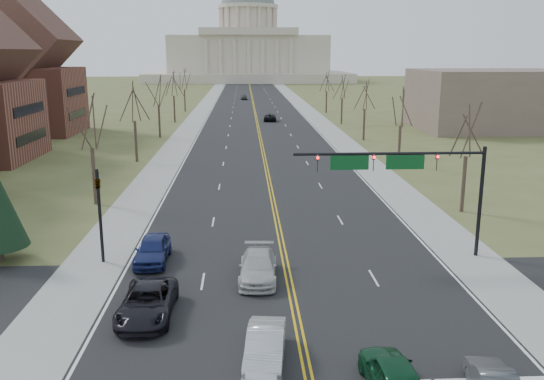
{
  "coord_description": "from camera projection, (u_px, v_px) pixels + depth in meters",
  "views": [
    {
      "loc": [
        -2.53,
        -21.27,
        12.93
      ],
      "look_at": [
        -0.49,
        19.98,
        3.0
      ],
      "focal_mm": 38.0,
      "sensor_mm": 36.0,
      "label": 1
    }
  ],
  "objects": [
    {
      "name": "capitol",
      "position": [
        248.0,
        49.0,
        263.18
      ],
      "size": [
        90.0,
        60.0,
        50.0
      ],
      "color": "beige",
      "rests_on": "ground"
    },
    {
      "name": "tree_l_0",
      "position": [
        90.0,
        125.0,
        48.63
      ],
      "size": [
        3.96,
        3.96,
        9.0
      ],
      "color": "#34251F",
      "rests_on": "ground"
    },
    {
      "name": "ground",
      "position": [
        308.0,
        373.0,
        23.8
      ],
      "size": [
        600.0,
        600.0,
        0.0
      ],
      "primitive_type": "plane",
      "color": "#4D5229",
      "rests_on": "ground"
    },
    {
      "name": "bldg_right_mass",
      "position": [
        492.0,
        100.0,
        98.35
      ],
      "size": [
        25.0,
        20.0,
        10.0
      ],
      "primitive_type": "cube",
      "color": "brown",
      "rests_on": "ground"
    },
    {
      "name": "sidewalk_right",
      "position": [
        307.0,
        110.0,
        131.2
      ],
      "size": [
        4.0,
        380.0,
        0.03
      ],
      "primitive_type": "cube",
      "color": "gray",
      "rests_on": "ground"
    },
    {
      "name": "tree_r_0",
      "position": [
        468.0,
        133.0,
        46.32
      ],
      "size": [
        3.74,
        3.74,
        8.5
      ],
      "color": "#34251F",
      "rests_on": "ground"
    },
    {
      "name": "tree_l_1",
      "position": [
        134.0,
        104.0,
        68.05
      ],
      "size": [
        3.96,
        3.96,
        9.0
      ],
      "color": "#34251F",
      "rests_on": "ground"
    },
    {
      "name": "cross_road",
      "position": [
        295.0,
        310.0,
        29.62
      ],
      "size": [
        120.0,
        14.0,
        0.01
      ],
      "primitive_type": "cube",
      "color": "black",
      "rests_on": "ground"
    },
    {
      "name": "edge_line_left",
      "position": [
        211.0,
        111.0,
        130.15
      ],
      "size": [
        0.15,
        380.0,
        0.01
      ],
      "primitive_type": "cube",
      "color": "silver",
      "rests_on": "road"
    },
    {
      "name": "road",
      "position": [
        255.0,
        110.0,
        130.62
      ],
      "size": [
        20.0,
        380.0,
        0.01
      ],
      "primitive_type": "cube",
      "color": "black",
      "rests_on": "ground"
    },
    {
      "name": "car_far_nb",
      "position": [
        270.0,
        117.0,
        110.72
      ],
      "size": [
        2.64,
        5.19,
        1.41
      ],
      "primitive_type": "imported",
      "rotation": [
        0.0,
        0.0,
        3.08
      ],
      "color": "black",
      "rests_on": "road"
    },
    {
      "name": "tree_l_3",
      "position": [
        173.0,
        85.0,
        106.89
      ],
      "size": [
        3.96,
        3.96,
        9.0
      ],
      "color": "#34251F",
      "rests_on": "ground"
    },
    {
      "name": "edge_line_right",
      "position": [
        298.0,
        110.0,
        131.09
      ],
      "size": [
        0.15,
        380.0,
        0.01
      ],
      "primitive_type": "cube",
      "color": "silver",
      "rests_on": "road"
    },
    {
      "name": "center_line",
      "position": [
        255.0,
        110.0,
        130.62
      ],
      "size": [
        0.42,
        380.0,
        0.01
      ],
      "primitive_type": "cube",
      "color": "gold",
      "rests_on": "road"
    },
    {
      "name": "tree_r_4",
      "position": [
        327.0,
        82.0,
        124.01
      ],
      "size": [
        3.74,
        3.74,
        8.5
      ],
      "color": "#34251F",
      "rests_on": "ground"
    },
    {
      "name": "car_sb_outer_lead",
      "position": [
        147.0,
        302.0,
        28.64
      ],
      "size": [
        2.64,
        5.6,
        1.55
      ],
      "primitive_type": "imported",
      "rotation": [
        0.0,
        0.0,
        -0.01
      ],
      "color": "black",
      "rests_on": "road"
    },
    {
      "name": "signal_left",
      "position": [
        99.0,
        205.0,
        35.49
      ],
      "size": [
        0.32,
        0.36,
        6.0
      ],
      "color": "black",
      "rests_on": "ground"
    },
    {
      "name": "tree_r_3",
      "position": [
        342.0,
        88.0,
        104.59
      ],
      "size": [
        3.74,
        3.74,
        8.5
      ],
      "color": "#34251F",
      "rests_on": "ground"
    },
    {
      "name": "tree_r_1",
      "position": [
        401.0,
        109.0,
        65.74
      ],
      "size": [
        3.74,
        3.74,
        8.5
      ],
      "color": "#34251F",
      "rests_on": "ground"
    },
    {
      "name": "car_nb_inner_lead",
      "position": [
        393.0,
        375.0,
        22.16
      ],
      "size": [
        2.07,
        4.73,
        1.59
      ],
      "primitive_type": "imported",
      "rotation": [
        0.0,
        0.0,
        3.18
      ],
      "color": "#0D3D21",
      "rests_on": "road"
    },
    {
      "name": "car_sb_inner_second",
      "position": [
        258.0,
        267.0,
        33.43
      ],
      "size": [
        2.42,
        5.37,
        1.53
      ],
      "primitive_type": "imported",
      "rotation": [
        0.0,
        0.0,
        -0.05
      ],
      "color": "#B2B2B2",
      "rests_on": "road"
    },
    {
      "name": "car_sb_inner_lead",
      "position": [
        265.0,
        346.0,
        24.41
      ],
      "size": [
        2.06,
        4.68,
        1.49
      ],
      "primitive_type": "imported",
      "rotation": [
        0.0,
        0.0,
        -0.11
      ],
      "color": "#B3B5BC",
      "rests_on": "road"
    },
    {
      "name": "car_far_sb",
      "position": [
        244.0,
        97.0,
        160.35
      ],
      "size": [
        1.97,
        4.39,
        1.46
      ],
      "primitive_type": "imported",
      "rotation": [
        0.0,
        0.0,
        0.06
      ],
      "color": "#434449",
      "rests_on": "road"
    },
    {
      "name": "tree_r_2",
      "position": [
        365.0,
        96.0,
        85.16
      ],
      "size": [
        3.74,
        3.74,
        8.5
      ],
      "color": "#34251F",
      "rests_on": "ground"
    },
    {
      "name": "signal_mast",
      "position": [
        404.0,
        170.0,
        35.92
      ],
      "size": [
        12.12,
        0.44,
        7.2
      ],
      "color": "black",
      "rests_on": "ground"
    },
    {
      "name": "sidewalk_left",
      "position": [
        202.0,
        111.0,
        130.05
      ],
      "size": [
        4.0,
        380.0,
        0.03
      ],
      "primitive_type": "cube",
      "color": "gray",
      "rests_on": "ground"
    },
    {
      "name": "tree_l_4",
      "position": [
        184.0,
        80.0,
        126.32
      ],
      "size": [
        3.96,
        3.96,
        9.0
      ],
      "color": "#34251F",
      "rests_on": "ground"
    },
    {
      "name": "bldg_left_far",
      "position": [
        21.0,
        74.0,
        91.61
      ],
      "size": [
        17.1,
        14.28,
        23.25
      ],
      "color": "brown",
      "rests_on": "ground"
    },
    {
      "name": "tree_l_2",
      "position": [
        158.0,
        92.0,
        87.47
      ],
      "size": [
        3.96,
        3.96,
        9.0
      ],
      "color": "#34251F",
      "rests_on": "ground"
    },
    {
      "name": "car_sb_outer_second",
      "position": [
        153.0,
        249.0,
        36.14
      ],
      "size": [
        1.98,
        4.91,
        1.67
      ],
      "primitive_type": "imported",
      "rotation": [
        0.0,
        0.0,
        -0.0
      ],
      "color": "navy",
      "rests_on": "road"
    }
  ]
}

